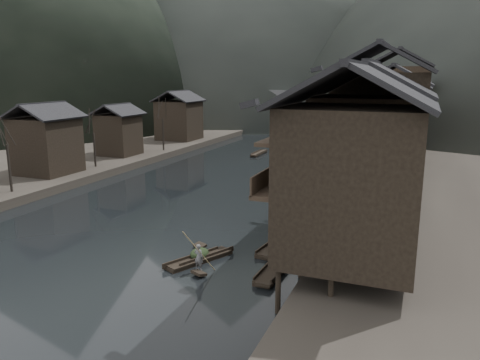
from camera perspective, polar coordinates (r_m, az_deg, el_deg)
The scene contains 12 objects.
water at distance 40.20m, azimuth -10.61°, elevation -5.41°, with size 300.00×300.00×0.00m, color black.
left_bank at distance 91.91m, azimuth -15.95°, elevation 4.88°, with size 40.00×200.00×1.20m, color #2D2823.
stilt_houses at distance 51.62m, azimuth 17.97°, elevation 7.98°, with size 9.00×67.60×15.73m.
left_houses at distance 66.90m, azimuth -16.62°, elevation 6.44°, with size 8.10×53.20×8.73m.
bare_trees at distance 57.23m, azimuth -19.84°, elevation 5.70°, with size 3.48×42.63×6.96m.
moored_sampans at distance 49.80m, azimuth 10.70°, elevation -1.63°, with size 2.96×48.63×0.47m.
midriver_boats at distance 79.29m, azimuth 6.97°, elevation 3.80°, with size 10.84×19.62×0.45m.
stone_bridge at distance 106.46m, azimuth 10.49°, elevation 8.60°, with size 40.00×6.00×9.00m.
hero_sampan at distance 32.20m, azimuth -4.96°, elevation -9.50°, with size 3.20×5.35×0.44m.
cargo_heap at distance 32.21m, azimuth -4.98°, elevation -8.34°, with size 1.21×1.58×0.73m, color black.
boatman at distance 30.00m, azimuth -5.07°, elevation -8.92°, with size 0.64×0.42×1.74m, color #5E5E61.
bamboo_pole at distance 29.05m, azimuth -4.81°, elevation -4.16°, with size 0.06×0.06×4.30m, color #8C7A51.
Camera 1 is at (20.68, -32.18, 12.34)m, focal length 35.00 mm.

